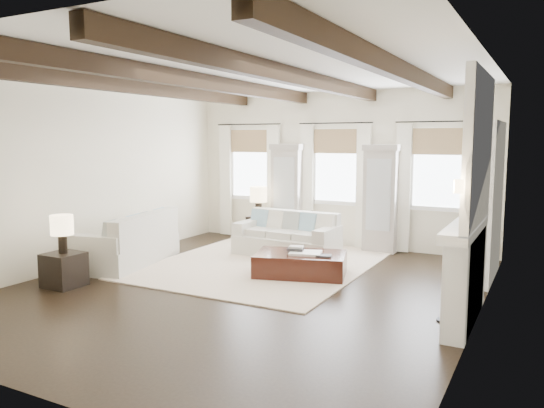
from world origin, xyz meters
The scene contains 16 objects.
ground centered at (0.00, 0.00, 0.00)m, with size 7.50×7.50×0.00m, color black.
room_shell centered at (0.75, 0.90, 1.89)m, with size 6.54×7.54×3.22m.
area_rug centered at (-0.51, 1.48, 0.01)m, with size 3.60×4.34×0.02m, color beige.
sofa_back centered at (-0.43, 2.33, 0.34)m, with size 2.00×0.97×0.84m.
sofa_left centered at (-2.61, 0.41, 0.38)m, with size 1.37×2.28×0.92m.
ottoman centered at (0.43, 1.05, 0.19)m, with size 1.44×0.90×0.38m, color black.
tray centered at (0.54, 1.01, 0.40)m, with size 0.50×0.38×0.04m, color white.
book_lower centered at (0.34, 1.03, 0.44)m, with size 0.26×0.20×0.04m, color #262628.
book_upper centered at (0.35, 1.05, 0.47)m, with size 0.22×0.17×0.03m, color beige.
book_loose centered at (0.87, 0.97, 0.39)m, with size 0.24×0.18×0.03m, color #262628.
side_table_front centered at (-2.48, -1.19, 0.26)m, with size 0.52×0.52×0.52m, color black.
lamp_front centered at (-2.48, -1.19, 0.91)m, with size 0.34×0.34×0.58m.
side_table_back centered at (-1.46, 3.02, 0.30)m, with size 0.40×0.40×0.60m, color black.
lamp_back centered at (-1.46, 3.02, 1.03)m, with size 0.36×0.36×0.62m.
candlestick_near centered at (2.90, -0.10, 0.36)m, with size 0.18×0.18×0.87m.
candlestick_far centered at (2.90, 0.19, 0.36)m, with size 0.17×0.17×0.86m.
Camera 1 is at (3.97, -6.65, 2.23)m, focal length 35.00 mm.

